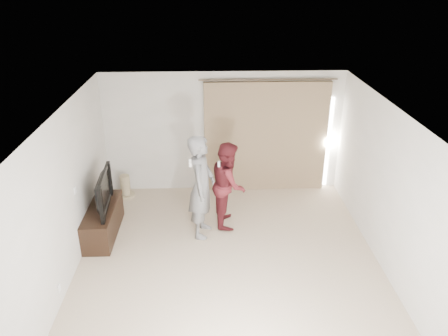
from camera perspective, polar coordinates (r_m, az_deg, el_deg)
The scene contains 10 objects.
floor at distance 7.45m, azimuth 0.65°, elevation -12.27°, with size 5.50×5.50×0.00m, color #CAB397.
wall_back at distance 9.26m, azimuth -0.10°, elevation 4.63°, with size 5.00×0.04×2.60m, color silver.
wall_left at distance 7.09m, azimuth -19.96°, elevation -3.56°, with size 0.04×5.50×2.60m.
ceiling at distance 6.24m, azimuth 0.77°, elevation 7.16°, with size 5.00×5.50×0.01m, color silver.
curtain at distance 9.30m, azimuth 5.57°, elevation 3.98°, with size 2.80×0.11×2.46m.
tv_console at distance 8.32m, azimuth -15.55°, elevation -6.69°, with size 0.49×1.43×0.55m, color black.
tv at distance 8.03m, azimuth -16.04°, elevation -2.98°, with size 1.16×0.15×0.67m, color black.
scratching_post at distance 9.55m, azimuth -12.73°, elevation -2.58°, with size 0.37×0.37×0.49m.
person_man at distance 7.72m, azimuth -2.94°, elevation -2.47°, with size 0.57×0.77×1.92m.
person_woman at distance 8.11m, azimuth 0.60°, elevation -2.11°, with size 0.64×0.81×1.64m.
Camera 1 is at (-0.30, -5.94, 4.49)m, focal length 35.00 mm.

